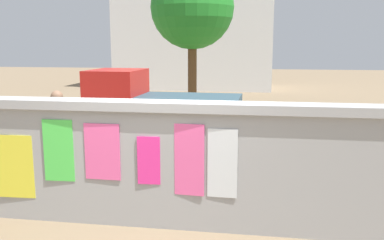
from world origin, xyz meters
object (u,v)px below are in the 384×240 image
at_px(bicycle_near, 151,169).
at_px(tree_roadside, 192,8).
at_px(person_walking, 58,124).
at_px(motorcycle, 272,155).
at_px(auto_rickshaw_truck, 157,110).

bearing_deg(bicycle_near, tree_roadside, 94.10).
height_order(person_walking, tree_roadside, tree_roadside).
height_order(bicycle_near, tree_roadside, tree_roadside).
bearing_deg(bicycle_near, person_walking, 164.86).
distance_m(motorcycle, person_walking, 3.99).
xyz_separation_m(bicycle_near, person_walking, (-1.89, 0.51, 0.62)).
relative_size(auto_rickshaw_truck, tree_roadside, 0.70).
xyz_separation_m(auto_rickshaw_truck, bicycle_near, (0.66, -3.09, -0.54)).
distance_m(motorcycle, tree_roadside, 8.46).
relative_size(auto_rickshaw_truck, bicycle_near, 2.13).
relative_size(bicycle_near, person_walking, 1.06).
distance_m(bicycle_near, tree_roadside, 8.94).
height_order(motorcycle, person_walking, person_walking).
bearing_deg(person_walking, motorcycle, 5.86).
height_order(auto_rickshaw_truck, motorcycle, auto_rickshaw_truck).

